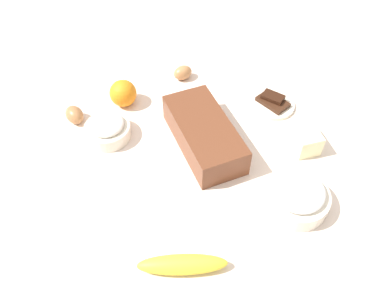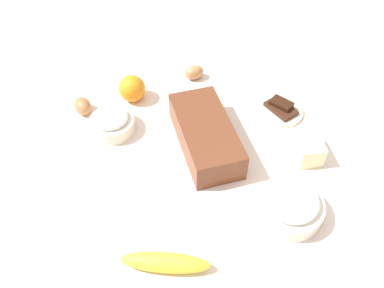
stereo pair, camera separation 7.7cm
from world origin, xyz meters
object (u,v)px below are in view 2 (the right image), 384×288
(butter_block, at_px, (307,148))
(egg_near_butter, at_px, (83,106))
(egg_beside_bowl, at_px, (194,72))
(chocolate_plate, at_px, (281,110))
(flour_bowl, at_px, (112,122))
(sugar_bowl, at_px, (290,205))
(loaf_pan, at_px, (205,134))
(banana, at_px, (165,262))
(orange_fruit, at_px, (132,88))

(butter_block, xyz_separation_m, egg_near_butter, (0.36, 0.52, -0.01))
(egg_beside_bowl, relative_size, chocolate_plate, 0.46)
(flour_bowl, relative_size, chocolate_plate, 0.96)
(flour_bowl, xyz_separation_m, egg_near_butter, (0.10, 0.07, -0.01))
(flour_bowl, bearing_deg, chocolate_plate, -101.13)
(egg_near_butter, distance_m, chocolate_plate, 0.57)
(sugar_bowl, bearing_deg, loaf_pan, 21.67)
(flour_bowl, relative_size, banana, 0.65)
(chocolate_plate, bearing_deg, egg_near_butter, 70.31)
(loaf_pan, height_order, egg_beside_bowl, loaf_pan)
(butter_block, bearing_deg, chocolate_plate, -5.79)
(sugar_bowl, bearing_deg, orange_fruit, 25.23)
(sugar_bowl, bearing_deg, flour_bowl, 38.86)
(butter_block, bearing_deg, banana, 111.63)
(orange_fruit, height_order, egg_near_butter, orange_fruit)
(egg_beside_bowl, bearing_deg, orange_fruit, 98.64)
(egg_near_butter, relative_size, chocolate_plate, 0.49)
(chocolate_plate, bearing_deg, butter_block, 174.21)
(sugar_bowl, relative_size, egg_near_butter, 2.40)
(banana, relative_size, chocolate_plate, 1.46)
(sugar_bowl, relative_size, butter_block, 1.72)
(butter_block, relative_size, egg_beside_bowl, 1.49)
(banana, bearing_deg, egg_beside_bowl, -25.22)
(banana, bearing_deg, chocolate_plate, -52.91)
(egg_near_butter, height_order, egg_beside_bowl, egg_near_butter)
(orange_fruit, relative_size, egg_beside_bowl, 1.31)
(banana, distance_m, egg_beside_bowl, 0.64)
(sugar_bowl, relative_size, banana, 0.81)
(loaf_pan, distance_m, egg_beside_bowl, 0.29)
(flour_bowl, xyz_separation_m, butter_block, (-0.26, -0.46, 0.00))
(loaf_pan, xyz_separation_m, egg_beside_bowl, (0.28, -0.07, -0.02))
(loaf_pan, distance_m, chocolate_plate, 0.26)
(sugar_bowl, xyz_separation_m, banana, (-0.03, 0.31, -0.01))
(orange_fruit, bearing_deg, egg_near_butter, 93.46)
(orange_fruit, relative_size, butter_block, 0.88)
(flour_bowl, xyz_separation_m, orange_fruit, (0.11, -0.08, 0.01))
(flour_bowl, distance_m, orange_fruit, 0.14)
(sugar_bowl, xyz_separation_m, egg_beside_bowl, (0.55, 0.04, -0.01))
(loaf_pan, xyz_separation_m, chocolate_plate, (0.05, -0.25, -0.03))
(loaf_pan, bearing_deg, banana, 149.36)
(flour_bowl, height_order, egg_beside_bowl, flour_bowl)
(flour_bowl, height_order, sugar_bowl, sugar_bowl)
(egg_near_butter, bearing_deg, orange_fruit, -86.54)
(egg_beside_bowl, bearing_deg, butter_block, -157.72)
(sugar_bowl, distance_m, butter_block, 0.19)
(chocolate_plate, bearing_deg, banana, 127.09)
(banana, height_order, butter_block, butter_block)
(loaf_pan, bearing_deg, flour_bowl, 61.29)
(orange_fruit, xyz_separation_m, butter_block, (-0.37, -0.37, -0.01))
(loaf_pan, height_order, flour_bowl, loaf_pan)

